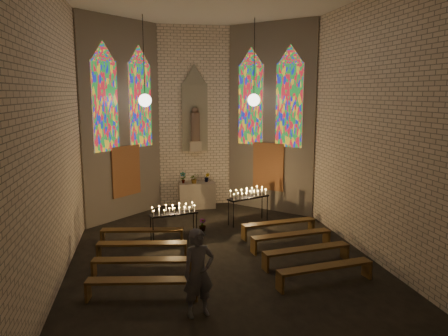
{
  "coord_description": "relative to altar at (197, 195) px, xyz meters",
  "views": [
    {
      "loc": [
        -1.98,
        -11.08,
        4.45
      ],
      "look_at": [
        0.29,
        1.18,
        2.3
      ],
      "focal_mm": 35.0,
      "sensor_mm": 36.0,
      "label": 1
    }
  ],
  "objects": [
    {
      "name": "floor",
      "position": [
        0.0,
        -5.45,
        -0.5
      ],
      "size": [
        12.0,
        12.0,
        0.0
      ],
      "primitive_type": "plane",
      "color": "black",
      "rests_on": "ground"
    },
    {
      "name": "room",
      "position": [
        -0.0,
        -2.08,
        3.22
      ],
      "size": [
        8.22,
        12.43,
        7.0
      ],
      "color": "beige",
      "rests_on": "ground"
    },
    {
      "name": "altar",
      "position": [
        0.0,
        0.0,
        0.0
      ],
      "size": [
        1.4,
        0.6,
        1.0
      ],
      "primitive_type": "cube",
      "color": "#AEA18E",
      "rests_on": "ground"
    },
    {
      "name": "flower_vase_left",
      "position": [
        -0.53,
        0.03,
        0.72
      ],
      "size": [
        0.24,
        0.16,
        0.44
      ],
      "primitive_type": "imported",
      "rotation": [
        0.0,
        0.0,
        0.03
      ],
      "color": "#4C723F",
      "rests_on": "altar"
    },
    {
      "name": "flower_vase_center",
      "position": [
        -0.11,
        -0.08,
        0.69
      ],
      "size": [
        0.38,
        0.34,
        0.37
      ],
      "primitive_type": "imported",
      "rotation": [
        0.0,
        0.0,
        0.14
      ],
      "color": "#4C723F",
      "rests_on": "altar"
    },
    {
      "name": "flower_vase_right",
      "position": [
        0.41,
        0.1,
        0.68
      ],
      "size": [
        0.23,
        0.2,
        0.36
      ],
      "primitive_type": "imported",
      "rotation": [
        0.0,
        0.0,
        -0.24
      ],
      "color": "#4C723F",
      "rests_on": "altar"
    },
    {
      "name": "aisle_flower_pot",
      "position": [
        -0.18,
        -2.92,
        -0.3
      ],
      "size": [
        0.27,
        0.27,
        0.4
      ],
      "primitive_type": "imported",
      "rotation": [
        0.0,
        0.0,
        0.23
      ],
      "color": "#4C723F",
      "rests_on": "ground"
    },
    {
      "name": "votive_stand_left",
      "position": [
        -1.16,
        -3.7,
        0.42
      ],
      "size": [
        1.5,
        0.68,
        1.07
      ],
      "rotation": [
        0.0,
        0.0,
        0.24
      ],
      "color": "black",
      "rests_on": "ground"
    },
    {
      "name": "votive_stand_right",
      "position": [
        1.5,
        -2.33,
        0.49
      ],
      "size": [
        1.58,
        0.98,
        1.15
      ],
      "rotation": [
        0.0,
        0.0,
        0.42
      ],
      "color": "black",
      "rests_on": "ground"
    },
    {
      "name": "pew_left_0",
      "position": [
        -2.11,
        -3.85,
        -0.12
      ],
      "size": [
        2.44,
        0.71,
        0.46
      ],
      "rotation": [
        0.0,
        0.0,
        -0.16
      ],
      "color": "#4F3616",
      "rests_on": "ground"
    },
    {
      "name": "pew_right_0",
      "position": [
        2.11,
        -3.85,
        -0.12
      ],
      "size": [
        2.44,
        0.71,
        0.46
      ],
      "rotation": [
        0.0,
        0.0,
        0.16
      ],
      "color": "#4F3616",
      "rests_on": "ground"
    },
    {
      "name": "pew_left_1",
      "position": [
        -2.11,
        -5.05,
        -0.12
      ],
      "size": [
        2.44,
        0.71,
        0.46
      ],
      "rotation": [
        0.0,
        0.0,
        -0.16
      ],
      "color": "#4F3616",
      "rests_on": "ground"
    },
    {
      "name": "pew_right_1",
      "position": [
        2.11,
        -5.05,
        -0.12
      ],
      "size": [
        2.44,
        0.71,
        0.46
      ],
      "rotation": [
        0.0,
        0.0,
        0.16
      ],
      "color": "#4F3616",
      "rests_on": "ground"
    },
    {
      "name": "pew_left_2",
      "position": [
        -2.11,
        -6.25,
        -0.12
      ],
      "size": [
        2.44,
        0.71,
        0.46
      ],
      "rotation": [
        0.0,
        0.0,
        -0.16
      ],
      "color": "#4F3616",
      "rests_on": "ground"
    },
    {
      "name": "pew_right_2",
      "position": [
        2.11,
        -6.25,
        -0.12
      ],
      "size": [
        2.44,
        0.71,
        0.46
      ],
      "rotation": [
        0.0,
        0.0,
        0.16
      ],
      "color": "#4F3616",
      "rests_on": "ground"
    },
    {
      "name": "pew_left_3",
      "position": [
        -2.11,
        -7.45,
        -0.12
      ],
      "size": [
        2.44,
        0.71,
        0.46
      ],
      "rotation": [
        0.0,
        0.0,
        -0.16
      ],
      "color": "#4F3616",
      "rests_on": "ground"
    },
    {
      "name": "pew_right_3",
      "position": [
        2.11,
        -7.45,
        -0.12
      ],
      "size": [
        2.44,
        0.71,
        0.46
      ],
      "rotation": [
        0.0,
        0.0,
        0.16
      ],
      "color": "#4F3616",
      "rests_on": "ground"
    },
    {
      "name": "visitor",
      "position": [
        -0.99,
        -8.35,
        0.4
      ],
      "size": [
        0.75,
        0.59,
        1.81
      ],
      "primitive_type": "imported",
      "rotation": [
        0.0,
        0.0,
        0.27
      ],
      "color": "#51535C",
      "rests_on": "ground"
    }
  ]
}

